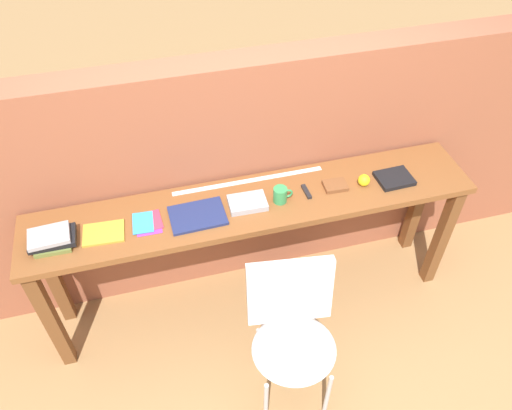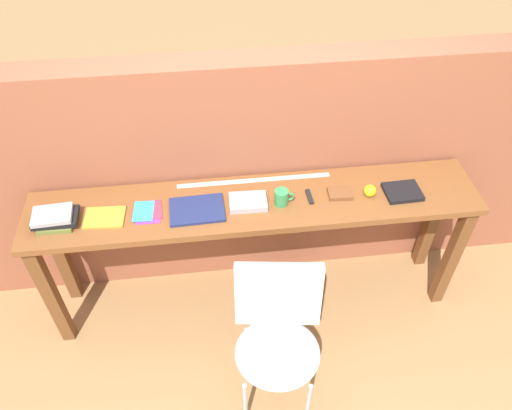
% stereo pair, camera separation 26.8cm
% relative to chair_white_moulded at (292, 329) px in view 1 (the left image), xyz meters
% --- Properties ---
extents(ground_plane, '(40.00, 40.00, 0.00)m').
position_rel_chair_white_moulded_xyz_m(ground_plane, '(-0.04, 0.31, -0.53)').
color(ground_plane, '#9E7547').
extents(brick_wall_back, '(6.00, 0.20, 1.56)m').
position_rel_chair_white_moulded_xyz_m(brick_wall_back, '(-0.04, 0.95, 0.25)').
color(brick_wall_back, '#935138').
rests_on(brick_wall_back, ground).
extents(sideboard, '(2.50, 0.44, 0.88)m').
position_rel_chair_white_moulded_xyz_m(sideboard, '(-0.04, 0.61, 0.21)').
color(sideboard, brown).
rests_on(sideboard, ground).
extents(chair_white_moulded, '(0.50, 0.51, 0.89)m').
position_rel_chair_white_moulded_xyz_m(chair_white_moulded, '(0.00, 0.00, 0.00)').
color(chair_white_moulded, silver).
rests_on(chair_white_moulded, ground).
extents(book_stack_leftmost, '(0.23, 0.16, 0.07)m').
position_rel_chair_white_moulded_xyz_m(book_stack_leftmost, '(-1.10, 0.57, 0.39)').
color(book_stack_leftmost, olive).
rests_on(book_stack_leftmost, sideboard).
extents(magazine_cycling, '(0.22, 0.17, 0.01)m').
position_rel_chair_white_moulded_xyz_m(magazine_cycling, '(-0.85, 0.58, 0.36)').
color(magazine_cycling, gold).
rests_on(magazine_cycling, sideboard).
extents(pamphlet_pile_colourful, '(0.16, 0.17, 0.01)m').
position_rel_chair_white_moulded_xyz_m(pamphlet_pile_colourful, '(-0.63, 0.60, 0.36)').
color(pamphlet_pile_colourful, purple).
rests_on(pamphlet_pile_colourful, sideboard).
extents(book_open_centre, '(0.30, 0.22, 0.02)m').
position_rel_chair_white_moulded_xyz_m(book_open_centre, '(-0.36, 0.58, 0.36)').
color(book_open_centre, navy).
rests_on(book_open_centre, sideboard).
extents(book_grey_hardcover, '(0.21, 0.15, 0.03)m').
position_rel_chair_white_moulded_xyz_m(book_grey_hardcover, '(-0.08, 0.59, 0.37)').
color(book_grey_hardcover, '#9E9EA3').
rests_on(book_grey_hardcover, sideboard).
extents(mug, '(0.11, 0.08, 0.09)m').
position_rel_chair_white_moulded_xyz_m(mug, '(0.10, 0.58, 0.40)').
color(mug, '#338C4C').
rests_on(mug, sideboard).
extents(multitool_folded, '(0.03, 0.11, 0.02)m').
position_rel_chair_white_moulded_xyz_m(multitool_folded, '(0.26, 0.61, 0.36)').
color(multitool_folded, black).
rests_on(multitool_folded, sideboard).
extents(leather_journal_brown, '(0.13, 0.11, 0.02)m').
position_rel_chair_white_moulded_xyz_m(leather_journal_brown, '(0.43, 0.61, 0.37)').
color(leather_journal_brown, brown).
rests_on(leather_journal_brown, sideboard).
extents(sports_ball_small, '(0.07, 0.07, 0.07)m').
position_rel_chair_white_moulded_xyz_m(sports_ball_small, '(0.59, 0.59, 0.39)').
color(sports_ball_small, yellow).
rests_on(sports_ball_small, sideboard).
extents(book_repair_rightmost, '(0.20, 0.17, 0.03)m').
position_rel_chair_white_moulded_xyz_m(book_repair_rightmost, '(0.78, 0.58, 0.37)').
color(book_repair_rightmost, black).
rests_on(book_repair_rightmost, sideboard).
extents(ruler_metal_back_edge, '(0.88, 0.03, 0.00)m').
position_rel_chair_white_moulded_xyz_m(ruler_metal_back_edge, '(-0.03, 0.78, 0.35)').
color(ruler_metal_back_edge, silver).
rests_on(ruler_metal_back_edge, sideboard).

